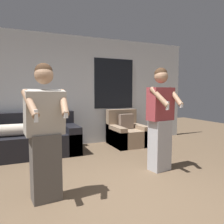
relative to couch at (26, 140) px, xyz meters
name	(u,v)px	position (x,y,z in m)	size (l,w,h in m)	color
ground_plane	(123,214)	(0.91, -2.81, -0.31)	(14.00, 14.00, 0.00)	brown
wall_back	(64,91)	(0.93, 0.52, 1.04)	(6.93, 0.07, 2.70)	silver
couch	(26,140)	(0.00, 0.00, 0.00)	(2.17, 0.98, 0.88)	black
armchair	(126,133)	(2.37, 0.00, -0.02)	(0.80, 0.91, 0.88)	#937A60
person_left	(45,133)	(0.18, -2.17, 0.52)	(0.51, 0.52, 1.66)	#56514C
person_right	(160,119)	(2.07, -1.83, 0.56)	(0.50, 0.51, 1.73)	#B2B2B7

